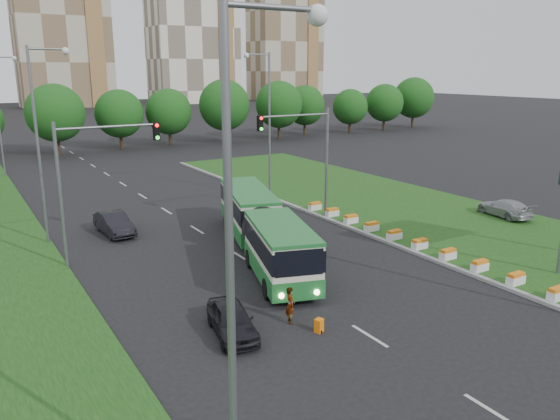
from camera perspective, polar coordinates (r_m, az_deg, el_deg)
ground at (r=29.31m, az=6.17°, el=-6.90°), size 360.00×360.00×0.00m
grass_median at (r=43.26m, az=13.44°, el=-0.06°), size 14.00×60.00×0.15m
median_kerb at (r=38.80m, az=6.10°, el=-1.38°), size 0.30×60.00×0.18m
lane_markings at (r=45.03m, az=-12.64°, el=0.46°), size 0.20×100.00×0.01m
flower_planters at (r=34.71m, az=13.10°, el=-2.98°), size 1.10×20.30×0.60m
traffic_mast_median at (r=38.57m, az=2.98°, el=6.58°), size 5.76×0.32×8.00m
traffic_mast_left at (r=31.63m, az=-19.28°, el=4.04°), size 5.76×0.32×8.00m
street_lamps at (r=34.72m, az=-7.74°, el=6.67°), size 36.00×60.00×12.00m
tree_line at (r=81.31m, az=-12.26°, el=9.83°), size 120.00×8.00×9.00m
apartment_tower_ceast at (r=175.03m, az=-21.99°, el=18.20°), size 25.00×15.00×50.00m
apartment_tower_east at (r=186.39m, az=-9.14°, el=18.27°), size 27.00×15.00×47.00m
midrise_east at (r=202.27m, az=0.52°, el=17.14°), size 24.00×14.00×40.00m
articulated_bus at (r=32.17m, az=-2.35°, el=-1.79°), size 2.53×16.25×2.68m
car_left_near at (r=22.97m, az=-5.05°, el=-11.34°), size 2.33×4.12×1.32m
car_left_far at (r=37.84m, az=-16.94°, el=-1.36°), size 1.83×4.49×1.45m
car_median at (r=43.27m, az=22.41°, el=0.21°), size 2.41×4.62×1.28m
pedestrian at (r=23.81m, az=1.09°, el=-9.90°), size 0.57×0.69×1.63m
shopping_trolley at (r=23.29m, az=4.09°, el=-11.96°), size 0.34×0.36×0.58m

